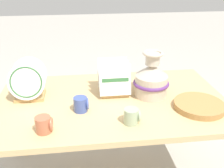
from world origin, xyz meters
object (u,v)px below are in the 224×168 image
(dish_rack_square_plates, at_px, (114,83))
(mug_cobalt_glaze, at_px, (81,104))
(wicker_charger_stack, at_px, (199,105))
(mug_sage_glaze, at_px, (132,116))
(ceramic_vase, at_px, (151,79))
(mug_terracotta_glaze, at_px, (44,124))
(dish_rack_round_plates, at_px, (28,84))

(dish_rack_square_plates, xyz_separation_m, mug_cobalt_glaze, (-0.22, -0.21, -0.03))
(wicker_charger_stack, distance_m, mug_sage_glaze, 0.45)
(dish_rack_square_plates, bearing_deg, ceramic_vase, -15.21)
(mug_cobalt_glaze, xyz_separation_m, mug_terracotta_glaze, (-0.19, -0.19, 0.00))
(dish_rack_round_plates, bearing_deg, mug_sage_glaze, -31.90)
(dish_rack_round_plates, height_order, mug_terracotta_glaze, dish_rack_round_plates)
(mug_terracotta_glaze, bearing_deg, ceramic_vase, 27.12)
(ceramic_vase, xyz_separation_m, dish_rack_square_plates, (-0.24, 0.06, -0.04))
(mug_terracotta_glaze, bearing_deg, dish_rack_square_plates, 43.78)
(ceramic_vase, bearing_deg, mug_cobalt_glaze, -162.51)
(dish_rack_round_plates, relative_size, mug_sage_glaze, 2.82)
(wicker_charger_stack, xyz_separation_m, mug_sage_glaze, (-0.43, -0.11, 0.03))
(ceramic_vase, relative_size, mug_sage_glaze, 3.42)
(ceramic_vase, distance_m, wicker_charger_stack, 0.33)
(dish_rack_square_plates, relative_size, mug_sage_glaze, 2.54)
(dish_rack_round_plates, distance_m, dish_rack_square_plates, 0.55)
(dish_rack_square_plates, distance_m, wicker_charger_stack, 0.55)
(ceramic_vase, relative_size, mug_cobalt_glaze, 3.42)
(dish_rack_round_plates, bearing_deg, dish_rack_square_plates, 0.35)
(mug_cobalt_glaze, bearing_deg, wicker_charger_stack, -4.74)
(ceramic_vase, height_order, dish_rack_square_plates, ceramic_vase)
(dish_rack_square_plates, bearing_deg, mug_cobalt_glaze, -136.73)
(dish_rack_round_plates, height_order, dish_rack_square_plates, dish_rack_round_plates)
(ceramic_vase, relative_size, dish_rack_round_plates, 1.21)
(wicker_charger_stack, relative_size, mug_cobalt_glaze, 3.42)
(mug_sage_glaze, distance_m, mug_terracotta_glaze, 0.46)
(dish_rack_square_plates, height_order, mug_sage_glaze, dish_rack_square_plates)
(dish_rack_round_plates, height_order, mug_sage_glaze, dish_rack_round_plates)
(dish_rack_square_plates, xyz_separation_m, wicker_charger_stack, (0.48, -0.27, -0.06))
(mug_cobalt_glaze, bearing_deg, mug_terracotta_glaze, -135.65)
(dish_rack_square_plates, height_order, wicker_charger_stack, dish_rack_square_plates)
(wicker_charger_stack, bearing_deg, ceramic_vase, 140.75)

